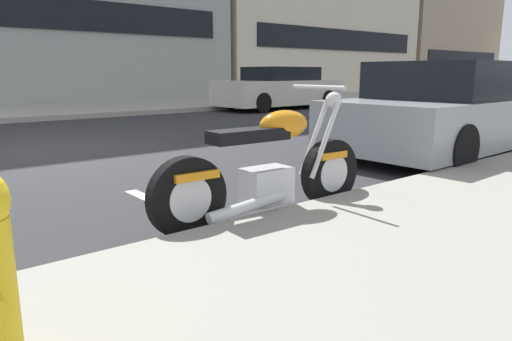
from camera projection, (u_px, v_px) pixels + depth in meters
name	position (u px, v px, depth m)	size (l,w,h in m)	color
ground_plane	(44.00, 151.00, 7.28)	(260.00, 260.00, 0.00)	#28282B
sidewalk_far_curb	(286.00, 99.00, 20.29)	(120.00, 5.00, 0.14)	gray
parking_stall_stripe	(184.00, 215.00, 4.01)	(0.12, 2.20, 0.01)	silver
parked_motorcycle	(269.00, 170.00, 3.82)	(2.11, 0.62, 1.11)	black
parked_car_near_corner	(453.00, 111.00, 7.05)	(4.57, 1.99, 1.37)	gray
car_opposite_curb	(280.00, 89.00, 15.77)	(4.72, 1.99, 1.41)	beige
townhouse_corner_block	(412.00, 24.00, 36.52)	(11.31, 9.02, 9.95)	tan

